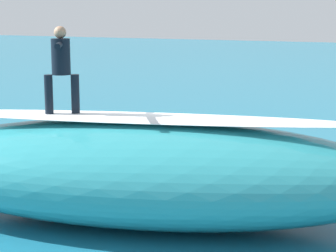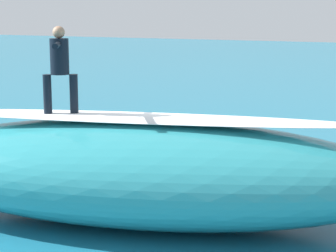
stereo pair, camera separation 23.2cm
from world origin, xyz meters
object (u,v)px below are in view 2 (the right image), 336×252
object	(u,v)px
surfer_paddling	(254,162)
buoy_marker	(28,157)
surfer_riding	(60,63)
surfboard_paddling	(249,169)
surfboard_riding	(61,115)

from	to	relation	value
surfer_paddling	buoy_marker	xyz separation A→B (m)	(5.05, 2.03, 0.03)
buoy_marker	surfer_riding	bearing A→B (deg)	138.14
surfboard_paddling	surfer_paddling	xyz separation A→B (m)	(-0.13, -0.00, 0.18)
surfer_riding	surfboard_paddling	world-z (taller)	surfer_riding
buoy_marker	surfer_paddling	bearing A→B (deg)	-158.15
surfer_paddling	surfer_riding	bearing A→B (deg)	63.89
surfboard_paddling	buoy_marker	bearing A→B (deg)	21.31
surfer_paddling	buoy_marker	distance (m)	5.44
surfer_riding	surfboard_paddling	xyz separation A→B (m)	(-2.03, -4.61, -2.79)
surfboard_riding	surfboard_paddling	bearing A→B (deg)	-144.20
surfboard_riding	buoy_marker	distance (m)	4.22
surfboard_riding	buoy_marker	xyz separation A→B (m)	(2.89, -2.59, -1.64)
surfboard_riding	surfer_paddling	world-z (taller)	surfboard_riding
surfer_riding	surfer_paddling	bearing A→B (deg)	-145.56
surfer_riding	surfer_paddling	world-z (taller)	surfer_riding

